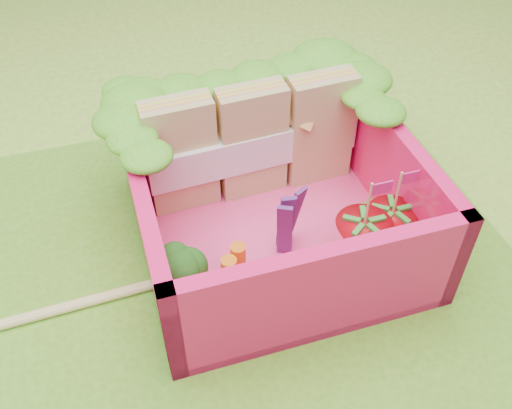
{
  "coord_description": "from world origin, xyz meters",
  "views": [
    {
      "loc": [
        -0.5,
        -1.68,
        2.17
      ],
      "look_at": [
        0.09,
        0.21,
        0.28
      ],
      "focal_mm": 40.0,
      "sensor_mm": 36.0,
      "label": 1
    }
  ],
  "objects_px": {
    "strawberry_right": "(389,229)",
    "strawberry_left": "(361,242)",
    "sandwich_stack": "(253,142)",
    "chopsticks": "(57,310)",
    "bento_box": "(274,197)",
    "broccoli": "(184,270)"
  },
  "relations": [
    {
      "from": "sandwich_stack",
      "to": "strawberry_right",
      "type": "distance_m",
      "value": 0.81
    },
    {
      "from": "sandwich_stack",
      "to": "broccoli",
      "type": "bearing_deg",
      "value": -129.41
    },
    {
      "from": "chopsticks",
      "to": "strawberry_right",
      "type": "bearing_deg",
      "value": -4.32
    },
    {
      "from": "sandwich_stack",
      "to": "chopsticks",
      "type": "distance_m",
      "value": 1.24
    },
    {
      "from": "strawberry_right",
      "to": "strawberry_left",
      "type": "bearing_deg",
      "value": -163.87
    },
    {
      "from": "strawberry_left",
      "to": "strawberry_right",
      "type": "bearing_deg",
      "value": 16.13
    },
    {
      "from": "bento_box",
      "to": "strawberry_right",
      "type": "distance_m",
      "value": 0.57
    },
    {
      "from": "bento_box",
      "to": "broccoli",
      "type": "distance_m",
      "value": 0.57
    },
    {
      "from": "sandwich_stack",
      "to": "strawberry_right",
      "type": "height_order",
      "value": "sandwich_stack"
    },
    {
      "from": "sandwich_stack",
      "to": "broccoli",
      "type": "xyz_separation_m",
      "value": [
        -0.51,
        -0.62,
        -0.13
      ]
    },
    {
      "from": "bento_box",
      "to": "strawberry_right",
      "type": "relative_size",
      "value": 2.72
    },
    {
      "from": "strawberry_left",
      "to": "strawberry_right",
      "type": "distance_m",
      "value": 0.18
    },
    {
      "from": "strawberry_left",
      "to": "bento_box",
      "type": "bearing_deg",
      "value": 134.5
    },
    {
      "from": "bento_box",
      "to": "strawberry_left",
      "type": "bearing_deg",
      "value": -45.5
    },
    {
      "from": "sandwich_stack",
      "to": "strawberry_left",
      "type": "relative_size",
      "value": 2.23
    },
    {
      "from": "strawberry_left",
      "to": "sandwich_stack",
      "type": "bearing_deg",
      "value": 115.07
    },
    {
      "from": "bento_box",
      "to": "chopsticks",
      "type": "distance_m",
      "value": 1.12
    },
    {
      "from": "chopsticks",
      "to": "sandwich_stack",
      "type": "bearing_deg",
      "value": 25.0
    },
    {
      "from": "sandwich_stack",
      "to": "strawberry_left",
      "type": "height_order",
      "value": "sandwich_stack"
    },
    {
      "from": "bento_box",
      "to": "strawberry_right",
      "type": "height_order",
      "value": "bento_box"
    },
    {
      "from": "broccoli",
      "to": "strawberry_left",
      "type": "height_order",
      "value": "strawberry_left"
    },
    {
      "from": "broccoli",
      "to": "strawberry_right",
      "type": "xyz_separation_m",
      "value": [
        0.99,
        -0.0,
        -0.05
      ]
    }
  ]
}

